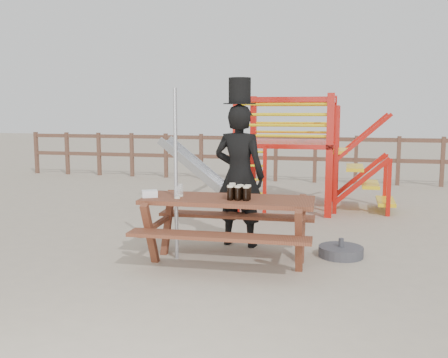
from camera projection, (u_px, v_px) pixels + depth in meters
ground at (235, 260)px, 6.06m from camera, size 60.00×60.00×0.00m
back_fence at (295, 153)px, 12.69m from camera, size 15.09×0.09×1.20m
playground_fort at (283, 150)px, 9.33m from camera, size 4.71×1.84×2.10m
picnic_table at (228, 222)px, 5.93m from camera, size 2.07×1.47×0.78m
man_with_hat at (239, 172)px, 6.62m from camera, size 0.75×0.54×2.23m
metal_pole at (176, 175)px, 6.00m from camera, size 0.05×0.05×2.07m
parasol_base at (341, 251)px, 6.21m from camera, size 0.55×0.55×0.23m
paper_bag at (150, 194)px, 5.96m from camera, size 0.22×0.21×0.08m
stout_pints at (238, 192)px, 5.79m from camera, size 0.28×0.26×0.17m
empty_glasses at (179, 192)px, 5.92m from camera, size 0.08×0.21×0.15m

